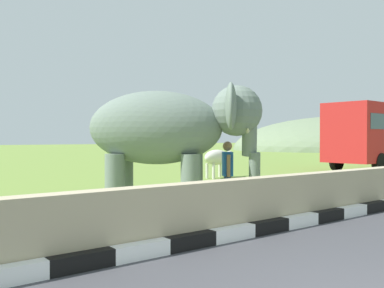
% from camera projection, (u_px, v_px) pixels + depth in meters
% --- Properties ---
extents(striped_curb, '(16.20, 0.20, 0.24)m').
position_uv_depth(striped_curb, '(167.00, 246.00, 6.44)').
color(striped_curb, white).
rests_on(striped_curb, ground_plane).
extents(barrier_parapet, '(28.00, 0.36, 1.00)m').
position_uv_depth(barrier_parapet, '(260.00, 204.00, 8.11)').
color(barrier_parapet, tan).
rests_on(barrier_parapet, ground_plane).
extents(elephant, '(3.88, 3.79, 2.94)m').
position_uv_depth(elephant, '(171.00, 130.00, 9.93)').
color(elephant, slate).
rests_on(elephant, ground_plane).
extents(person_handler, '(0.47, 0.58, 1.66)m').
position_uv_depth(person_handler, '(227.00, 171.00, 10.45)').
color(person_handler, navy).
rests_on(person_handler, ground_plane).
extents(bus_red, '(8.08, 2.90, 3.50)m').
position_uv_depth(bus_red, '(381.00, 132.00, 23.55)').
color(bus_red, '#B21E1E').
rests_on(bus_red, ground_plane).
extents(cow_near, '(1.93, 0.87, 1.23)m').
position_uv_depth(cow_near, '(217.00, 158.00, 18.69)').
color(cow_near, beige).
rests_on(cow_near, ground_plane).
extents(hill_east, '(37.96, 30.37, 10.06)m').
position_uv_depth(hill_east, '(347.00, 149.00, 65.65)').
color(hill_east, slate).
rests_on(hill_east, ground_plane).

